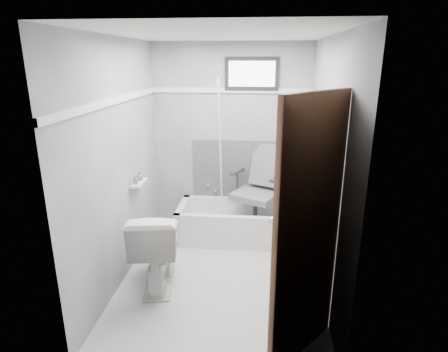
# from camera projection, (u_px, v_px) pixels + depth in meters

# --- Properties ---
(floor) EXTENTS (2.60, 2.60, 0.00)m
(floor) POSITION_uv_depth(u_px,v_px,m) (221.00, 276.00, 3.95)
(floor) COLOR silver
(floor) RESTS_ON ground
(ceiling) EXTENTS (2.60, 2.60, 0.00)m
(ceiling) POSITION_uv_depth(u_px,v_px,m) (220.00, 34.00, 3.23)
(ceiling) COLOR silver
(ceiling) RESTS_ON floor
(wall_back) EXTENTS (2.00, 0.02, 2.40)m
(wall_back) POSITION_uv_depth(u_px,v_px,m) (231.00, 139.00, 4.83)
(wall_back) COLOR slate
(wall_back) RESTS_ON floor
(wall_front) EXTENTS (2.00, 0.02, 2.40)m
(wall_front) POSITION_uv_depth(u_px,v_px,m) (199.00, 223.00, 2.36)
(wall_front) COLOR slate
(wall_front) RESTS_ON floor
(wall_left) EXTENTS (0.02, 2.60, 2.40)m
(wall_left) POSITION_uv_depth(u_px,v_px,m) (120.00, 164.00, 3.68)
(wall_left) COLOR slate
(wall_left) RESTS_ON floor
(wall_right) EXTENTS (0.02, 2.60, 2.40)m
(wall_right) POSITION_uv_depth(u_px,v_px,m) (327.00, 170.00, 3.50)
(wall_right) COLOR slate
(wall_right) RESTS_ON floor
(bathtub) EXTENTS (1.50, 0.70, 0.42)m
(bathtub) POSITION_uv_depth(u_px,v_px,m) (238.00, 222.00, 4.76)
(bathtub) COLOR white
(bathtub) RESTS_ON floor
(office_chair) EXTENTS (0.81, 0.81, 1.05)m
(office_chair) POSITION_uv_depth(u_px,v_px,m) (256.00, 189.00, 4.65)
(office_chair) COLOR slate
(office_chair) RESTS_ON bathtub
(toilet) EXTENTS (0.59, 0.89, 0.81)m
(toilet) POSITION_uv_depth(u_px,v_px,m) (157.00, 247.00, 3.71)
(toilet) COLOR white
(toilet) RESTS_ON floor
(door) EXTENTS (0.78, 0.78, 2.00)m
(door) POSITION_uv_depth(u_px,v_px,m) (354.00, 258.00, 2.34)
(door) COLOR brown
(door) RESTS_ON floor
(window) EXTENTS (0.66, 0.04, 0.40)m
(window) POSITION_uv_depth(u_px,v_px,m) (252.00, 74.00, 4.54)
(window) COLOR black
(window) RESTS_ON wall_back
(backerboard) EXTENTS (1.50, 0.02, 0.78)m
(backerboard) POSITION_uv_depth(u_px,v_px,m) (250.00, 170.00, 4.91)
(backerboard) COLOR #4C4C4F
(backerboard) RESTS_ON wall_back
(trim_back) EXTENTS (2.00, 0.02, 0.06)m
(trim_back) POSITION_uv_depth(u_px,v_px,m) (231.00, 90.00, 4.63)
(trim_back) COLOR white
(trim_back) RESTS_ON wall_back
(trim_left) EXTENTS (0.02, 2.60, 0.06)m
(trim_left) POSITION_uv_depth(u_px,v_px,m) (115.00, 100.00, 3.50)
(trim_left) COLOR white
(trim_left) RESTS_ON wall_left
(pole) EXTENTS (0.02, 0.50, 1.90)m
(pole) POSITION_uv_depth(u_px,v_px,m) (220.00, 155.00, 4.65)
(pole) COLOR white
(pole) RESTS_ON bathtub
(shelf) EXTENTS (0.10, 0.32, 0.02)m
(shelf) POSITION_uv_depth(u_px,v_px,m) (139.00, 183.00, 4.08)
(shelf) COLOR white
(shelf) RESTS_ON wall_left
(soap_bottle_a) EXTENTS (0.05, 0.05, 0.10)m
(soap_bottle_a) POSITION_uv_depth(u_px,v_px,m) (136.00, 179.00, 3.99)
(soap_bottle_a) COLOR olive
(soap_bottle_a) RESTS_ON shelf
(soap_bottle_b) EXTENTS (0.11, 0.11, 0.10)m
(soap_bottle_b) POSITION_uv_depth(u_px,v_px,m) (140.00, 176.00, 4.12)
(soap_bottle_b) COLOR #466C80
(soap_bottle_b) RESTS_ON shelf
(faucet) EXTENTS (0.26, 0.10, 0.16)m
(faucet) POSITION_uv_depth(u_px,v_px,m) (216.00, 187.00, 5.01)
(faucet) COLOR silver
(faucet) RESTS_ON wall_back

